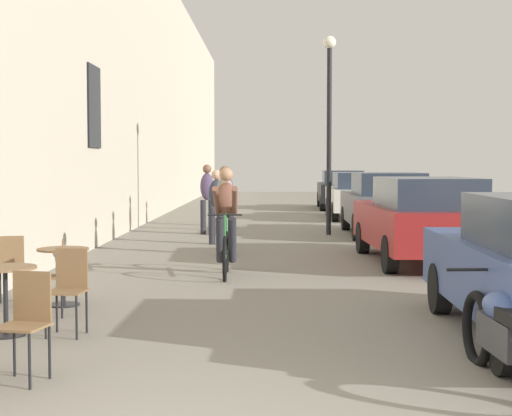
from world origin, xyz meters
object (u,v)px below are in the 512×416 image
(cafe_chair_mid_toward_street, at_px, (69,285))
(pedestrian_furthest, at_px, (227,194))
(cafe_chair_far_toward_street, at_px, (54,272))
(parked_car_third, at_px, (385,203))
(cafe_table_mid, at_px, (5,286))
(parked_car_fourth, at_px, (357,195))
(cafe_table_far, at_px, (63,264))
(cafe_chair_far_toward_wall, at_px, (11,265))
(pedestrian_near, at_px, (225,205))
(parked_car_second, at_px, (422,219))
(pedestrian_far, at_px, (207,195))
(parked_car_fifth, at_px, (342,189))
(street_lamp, at_px, (329,109))
(pedestrian_mid, at_px, (216,202))
(cyclist_on_bicycle, at_px, (226,224))
(cafe_chair_near_toward_street, at_px, (26,318))
(parked_motorcycle, at_px, (506,336))

(cafe_chair_mid_toward_street, distance_m, pedestrian_furthest, 14.13)
(cafe_chair_far_toward_street, height_order, parked_car_third, parked_car_third)
(cafe_table_mid, distance_m, pedestrian_furthest, 14.26)
(cafe_table_mid, height_order, parked_car_fourth, parked_car_fourth)
(cafe_chair_mid_toward_street, distance_m, cafe_table_far, 1.72)
(cafe_chair_far_toward_wall, height_order, pedestrian_near, pedestrian_near)
(cafe_table_far, bearing_deg, parked_car_second, 38.80)
(parked_car_second, bearing_deg, pedestrian_far, 127.39)
(parked_car_second, height_order, parked_car_third, parked_car_third)
(cafe_chair_far_toward_street, distance_m, parked_car_second, 7.20)
(parked_car_fifth, bearing_deg, street_lamp, -96.92)
(cafe_chair_mid_toward_street, height_order, street_lamp, street_lamp)
(cafe_chair_far_toward_wall, bearing_deg, cafe_chair_mid_toward_street, -54.53)
(pedestrian_mid, relative_size, parked_car_second, 0.37)
(parked_car_third, bearing_deg, pedestrian_far, 176.62)
(cafe_chair_far_toward_wall, height_order, cyclist_on_bicycle, cyclist_on_bicycle)
(cafe_chair_near_toward_street, height_order, cafe_table_mid, cafe_chair_near_toward_street)
(parked_car_second, distance_m, parked_motorcycle, 7.79)
(parked_car_third, relative_size, parked_motorcycle, 2.04)
(cafe_chair_far_toward_street, bearing_deg, parked_car_fourth, 71.68)
(cafe_chair_mid_toward_street, height_order, pedestrian_far, pedestrian_far)
(cafe_chair_mid_toward_street, relative_size, parked_car_fifth, 0.21)
(pedestrian_near, relative_size, pedestrian_mid, 1.06)
(cafe_chair_near_toward_street, xyz_separation_m, pedestrian_mid, (0.84, 10.81, 0.40))
(cafe_chair_far_toward_street, height_order, pedestrian_furthest, pedestrian_furthest)
(parked_car_fifth, bearing_deg, cafe_chair_far_toward_wall, -106.16)
(pedestrian_mid, distance_m, parked_motorcycle, 11.34)
(cafe_chair_mid_toward_street, distance_m, cafe_chair_far_toward_street, 1.06)
(pedestrian_near, relative_size, street_lamp, 0.35)
(pedestrian_mid, bearing_deg, cafe_table_far, -100.86)
(street_lamp, distance_m, parked_car_fourth, 6.21)
(cafe_chair_near_toward_street, bearing_deg, pedestrian_furthest, 87.04)
(street_lamp, bearing_deg, parked_car_second, -77.29)
(cafe_chair_far_toward_street, bearing_deg, parked_car_fifth, 76.04)
(cafe_chair_far_toward_wall, bearing_deg, street_lamp, 64.49)
(cafe_chair_near_toward_street, distance_m, parked_car_fifth, 24.56)
(parked_car_second, relative_size, parked_car_fifth, 1.03)
(pedestrian_mid, distance_m, street_lamp, 4.14)
(street_lamp, bearing_deg, cafe_chair_far_toward_street, -110.90)
(cafe_chair_mid_toward_street, bearing_deg, pedestrian_near, 80.12)
(cafe_chair_near_toward_street, distance_m, street_lamp, 13.84)
(pedestrian_mid, bearing_deg, pedestrian_near, -81.41)
(parked_motorcycle, bearing_deg, cafe_chair_mid_toward_street, 155.41)
(cyclist_on_bicycle, bearing_deg, street_lamp, 72.87)
(cafe_chair_mid_toward_street, relative_size, pedestrian_furthest, 0.55)
(cafe_chair_mid_toward_street, height_order, pedestrian_furthest, pedestrian_furthest)
(cafe_chair_far_toward_street, relative_size, parked_motorcycle, 0.41)
(cafe_table_mid, height_order, parked_motorcycle, parked_motorcycle)
(cafe_chair_mid_toward_street, xyz_separation_m, parked_motorcycle, (3.99, -1.82, -0.11))
(cafe_chair_far_toward_street, bearing_deg, cafe_chair_mid_toward_street, -66.74)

